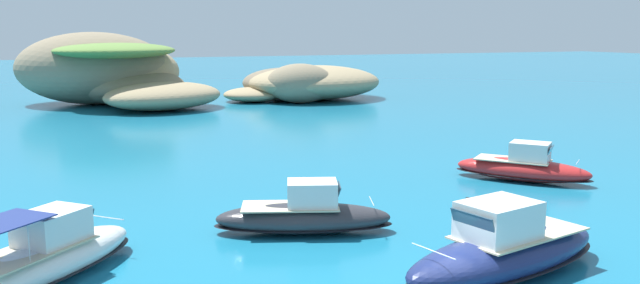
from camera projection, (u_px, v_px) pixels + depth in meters
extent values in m
ellipsoid|color=#84755B|center=(94.00, 68.00, 76.91)|extent=(21.25, 18.46, 8.46)
ellipsoid|color=#84755B|center=(131.00, 86.00, 76.33)|extent=(15.13, 13.81, 4.36)
ellipsoid|color=#9E8966|center=(164.00, 96.00, 71.79)|extent=(16.47, 14.82, 3.03)
ellipsoid|color=#9E8966|center=(114.00, 72.00, 78.10)|extent=(15.69, 14.21, 7.39)
ellipsoid|color=olive|center=(115.00, 51.00, 73.31)|extent=(13.33, 12.12, 1.77)
ellipsoid|color=#9E8966|center=(315.00, 82.00, 82.82)|extent=(19.45, 17.35, 4.27)
ellipsoid|color=#84755B|center=(300.00, 83.00, 78.23)|extent=(9.78, 8.66, 4.73)
ellipsoid|color=#9E8966|center=(254.00, 94.00, 80.14)|extent=(7.89, 7.48, 1.75)
ellipsoid|color=#756651|center=(288.00, 83.00, 83.01)|extent=(15.03, 15.93, 3.98)
ellipsoid|color=white|center=(45.00, 262.00, 22.56)|extent=(7.38, 7.32, 1.36)
ellipsoid|color=black|center=(46.00, 270.00, 22.61)|extent=(7.52, 7.46, 0.16)
cube|color=#C6B793|center=(30.00, 251.00, 21.92)|extent=(4.56, 4.54, 0.06)
cube|color=silver|center=(52.00, 226.00, 22.73)|extent=(2.77, 2.77, 1.12)
cube|color=#2D4756|center=(76.00, 215.00, 23.74)|extent=(1.28, 1.29, 0.60)
cylinder|color=silver|center=(106.00, 217.00, 25.26)|extent=(1.20, 1.22, 0.04)
cube|color=navy|center=(8.00, 221.00, 20.98)|extent=(3.02, 3.01, 0.04)
cylinder|color=silver|center=(29.00, 243.00, 20.76)|extent=(0.03, 0.03, 1.28)
ellipsoid|color=navy|center=(505.00, 254.00, 23.00)|extent=(9.61, 4.76, 1.57)
ellipsoid|color=black|center=(505.00, 264.00, 23.06)|extent=(9.80, 4.85, 0.19)
cube|color=#C6B793|center=(519.00, 233.00, 23.28)|extent=(5.47, 3.42, 0.06)
cube|color=silver|center=(499.00, 220.00, 22.51)|extent=(2.95, 2.46, 1.29)
cube|color=#2D4756|center=(473.00, 223.00, 21.74)|extent=(0.68, 1.82, 0.68)
cylinder|color=silver|center=(433.00, 251.00, 20.81)|extent=(0.47, 1.90, 0.04)
ellipsoid|color=red|center=(522.00, 170.00, 37.70)|extent=(6.61, 7.26, 1.29)
ellipsoid|color=black|center=(522.00, 175.00, 37.75)|extent=(6.74, 7.41, 0.15)
cube|color=#C6B793|center=(513.00, 160.00, 37.87)|extent=(4.16, 4.43, 0.06)
cube|color=silver|center=(530.00, 151.00, 37.34)|extent=(2.58, 2.65, 1.06)
cube|color=#2D4756|center=(550.00, 151.00, 36.83)|extent=(1.29, 1.14, 0.56)
cylinder|color=silver|center=(578.00, 162.00, 36.23)|extent=(1.24, 1.05, 0.04)
ellipsoid|color=#2D2D33|center=(303.00, 218.00, 27.96)|extent=(7.83, 4.65, 1.28)
ellipsoid|color=black|center=(304.00, 225.00, 28.01)|extent=(7.99, 4.75, 0.15)
cube|color=#C6B793|center=(290.00, 206.00, 27.84)|extent=(4.53, 3.20, 0.06)
cube|color=silver|center=(312.00, 193.00, 27.79)|extent=(2.51, 2.19, 1.05)
cube|color=#2D4756|center=(337.00, 191.00, 27.83)|extent=(0.72, 1.46, 0.56)
cylinder|color=silver|center=(372.00, 201.00, 27.98)|extent=(0.57, 1.50, 0.04)
ellipsoid|color=orange|center=(497.00, 208.00, 31.12)|extent=(2.58, 2.65, 0.44)
cube|color=#9E998E|center=(497.00, 207.00, 31.11)|extent=(1.69, 1.74, 0.06)
cube|color=black|center=(468.00, 201.00, 31.65)|extent=(0.28, 0.28, 0.36)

